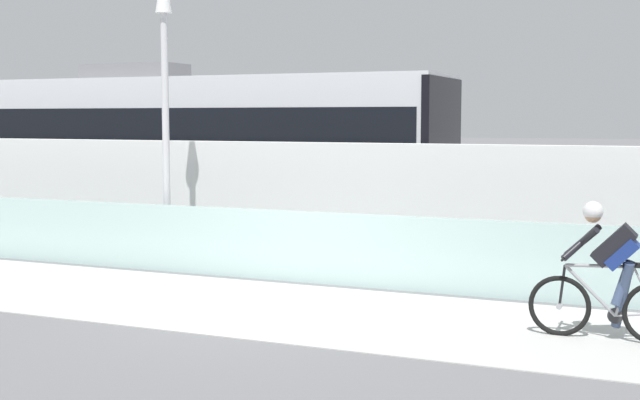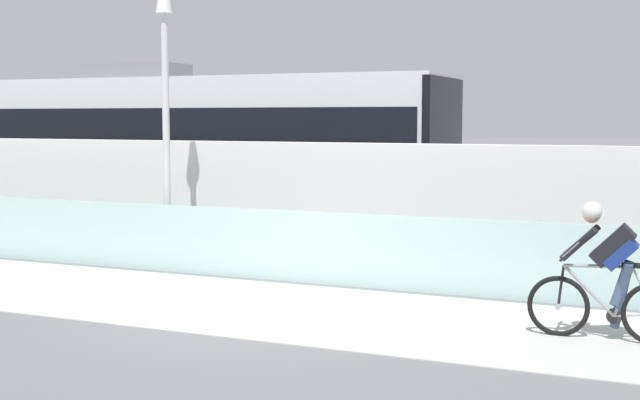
# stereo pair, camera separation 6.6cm
# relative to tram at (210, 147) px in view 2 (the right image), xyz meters

# --- Properties ---
(ground_plane) EXTENTS (200.00, 200.00, 0.00)m
(ground_plane) POSITION_rel_tram_xyz_m (4.77, -6.85, -1.89)
(ground_plane) COLOR slate
(bike_path_deck) EXTENTS (32.00, 3.20, 0.01)m
(bike_path_deck) POSITION_rel_tram_xyz_m (4.77, -6.85, -1.89)
(bike_path_deck) COLOR beige
(bike_path_deck) RESTS_ON ground
(glass_parapet) EXTENTS (32.00, 0.05, 1.12)m
(glass_parapet) POSITION_rel_tram_xyz_m (4.77, -5.00, -1.33)
(glass_parapet) COLOR silver
(glass_parapet) RESTS_ON ground
(concrete_barrier_wall) EXTENTS (32.00, 0.36, 2.13)m
(concrete_barrier_wall) POSITION_rel_tram_xyz_m (4.77, -3.20, -0.83)
(concrete_barrier_wall) COLOR white
(concrete_barrier_wall) RESTS_ON ground
(tram_rail_near) EXTENTS (32.00, 0.08, 0.01)m
(tram_rail_near) POSITION_rel_tram_xyz_m (4.77, -0.72, -1.89)
(tram_rail_near) COLOR #595654
(tram_rail_near) RESTS_ON ground
(tram_rail_far) EXTENTS (32.00, 0.08, 0.01)m
(tram_rail_far) POSITION_rel_tram_xyz_m (4.77, 0.72, -1.89)
(tram_rail_far) COLOR #595654
(tram_rail_far) RESTS_ON ground
(tram) EXTENTS (11.06, 2.54, 3.81)m
(tram) POSITION_rel_tram_xyz_m (0.00, 0.00, 0.00)
(tram) COLOR silver
(tram) RESTS_ON ground
(cyclist_on_bike) EXTENTS (1.77, 0.58, 1.61)m
(cyclist_on_bike) POSITION_rel_tram_xyz_m (9.25, -6.85, -1.11)
(cyclist_on_bike) COLOR black
(cyclist_on_bike) RESTS_ON ground
(lamp_post_antenna) EXTENTS (0.28, 0.28, 5.20)m
(lamp_post_antenna) POSITION_rel_tram_xyz_m (1.93, -4.70, 1.40)
(lamp_post_antenna) COLOR gray
(lamp_post_antenna) RESTS_ON ground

